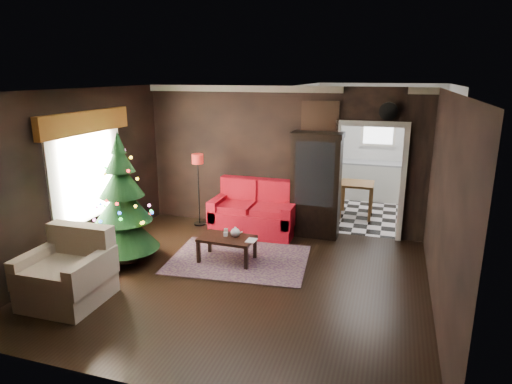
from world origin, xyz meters
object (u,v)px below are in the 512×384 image
(loveseat, at_px, (254,208))
(wall_clock, at_px, (388,111))
(christmas_tree, at_px, (123,200))
(kitchen_table, at_px, (356,199))
(armchair, at_px, (66,270))
(floor_lamp, at_px, (199,190))
(curio_cabinet, at_px, (316,187))
(coffee_table, at_px, (227,249))
(teapot, at_px, (235,232))

(loveseat, relative_size, wall_clock, 5.31)
(christmas_tree, xyz_separation_m, wall_clock, (3.95, 2.34, 1.33))
(kitchen_table, bearing_deg, christmas_tree, -133.48)
(armchair, bearing_deg, floor_lamp, 79.66)
(curio_cabinet, height_order, floor_lamp, curio_cabinet)
(christmas_tree, height_order, kitchen_table, christmas_tree)
(armchair, height_order, kitchen_table, armchair)
(coffee_table, xyz_separation_m, kitchen_table, (1.81, 3.08, 0.16))
(loveseat, distance_m, curio_cabinet, 1.25)
(curio_cabinet, xyz_separation_m, coffee_table, (-1.16, -1.65, -0.74))
(curio_cabinet, height_order, coffee_table, curio_cabinet)
(armchair, bearing_deg, curio_cabinet, 51.59)
(floor_lamp, xyz_separation_m, kitchen_table, (2.87, 1.86, -0.45))
(loveseat, distance_m, armchair, 3.71)
(curio_cabinet, bearing_deg, teapot, -122.96)
(curio_cabinet, relative_size, christmas_tree, 0.91)
(floor_lamp, relative_size, coffee_table, 1.58)
(curio_cabinet, height_order, armchair, curio_cabinet)
(teapot, bearing_deg, loveseat, 94.75)
(teapot, bearing_deg, floor_lamp, 135.51)
(armchair, bearing_deg, kitchen_table, 54.97)
(armchair, height_order, teapot, armchair)
(wall_clock, bearing_deg, teapot, -141.52)
(christmas_tree, xyz_separation_m, teapot, (1.72, 0.56, -0.55))
(curio_cabinet, distance_m, armchair, 4.53)
(coffee_table, bearing_deg, kitchen_table, 59.50)
(floor_lamp, height_order, teapot, floor_lamp)
(armchair, xyz_separation_m, teapot, (1.71, 1.97, 0.04))
(curio_cabinet, height_order, kitchen_table, curio_cabinet)
(coffee_table, distance_m, kitchen_table, 3.58)
(curio_cabinet, bearing_deg, armchair, -127.56)
(kitchen_table, bearing_deg, wall_clock, -66.25)
(floor_lamp, bearing_deg, armchair, -99.49)
(christmas_tree, bearing_deg, armchair, -89.69)
(floor_lamp, distance_m, christmas_tree, 1.82)
(kitchen_table, bearing_deg, coffee_table, -120.50)
(wall_clock, bearing_deg, christmas_tree, -149.39)
(floor_lamp, bearing_deg, wall_clock, 10.15)
(teapot, bearing_deg, wall_clock, 38.48)
(curio_cabinet, distance_m, coffee_table, 2.15)
(christmas_tree, relative_size, teapot, 11.80)
(coffee_table, distance_m, teapot, 0.32)
(wall_clock, bearing_deg, kitchen_table, 113.75)
(loveseat, height_order, floor_lamp, floor_lamp)
(wall_clock, xyz_separation_m, kitchen_table, (-0.55, 1.25, -2.00))
(christmas_tree, height_order, coffee_table, christmas_tree)
(wall_clock, bearing_deg, floor_lamp, -169.85)
(floor_lamp, relative_size, teapot, 8.04)
(curio_cabinet, distance_m, wall_clock, 1.88)
(christmas_tree, height_order, wall_clock, wall_clock)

